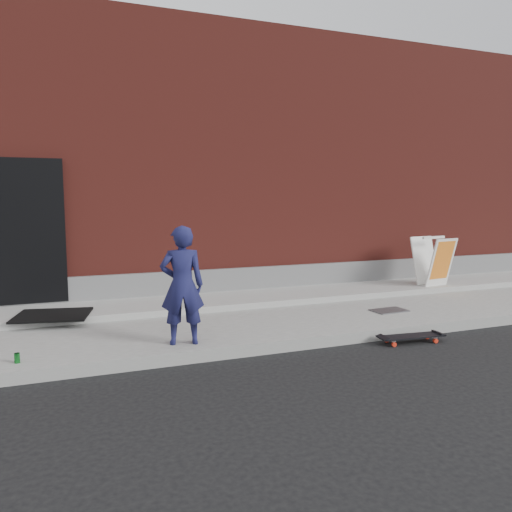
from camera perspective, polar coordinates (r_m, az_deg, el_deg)
name	(u,v)px	position (r m, az deg, el deg)	size (l,w,h in m)	color
ground	(254,356)	(6.20, -0.22, -11.40)	(80.00, 80.00, 0.00)	black
sidewalk	(218,322)	(7.54, -4.33, -7.51)	(20.00, 3.00, 0.15)	slate
apron	(202,302)	(8.36, -6.14, -5.23)	(20.00, 1.20, 0.10)	gray
building	(152,174)	(12.68, -11.75, 9.18)	(20.00, 8.10, 5.00)	maroon
child	(182,285)	(6.09, -8.44, -3.33)	(0.53, 0.35, 1.45)	#1A1B4A
skateboard	(411,337)	(7.03, 17.30, -8.80)	(0.91, 0.32, 0.10)	red
pizza_sign	(434,261)	(10.11, 19.64, -0.52)	(0.65, 0.74, 0.94)	white
soda_can	(17,358)	(6.07, -25.64, -10.47)	(0.06, 0.06, 0.11)	#187827
doormat	(53,315)	(7.69, -22.23, -6.28)	(0.99, 0.80, 0.03)	black
utility_plate	(389,310)	(8.15, 14.98, -6.03)	(0.54, 0.35, 0.02)	#56575B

